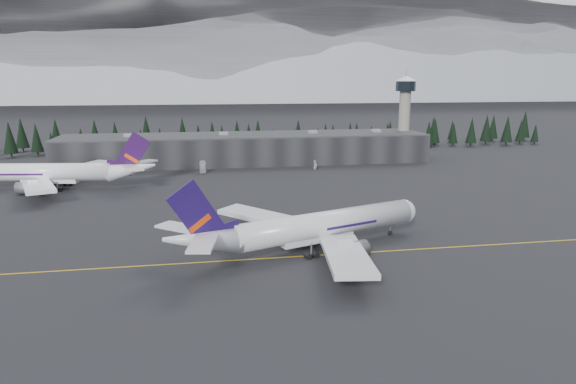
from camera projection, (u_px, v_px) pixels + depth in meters
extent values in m
plane|color=black|center=(305.00, 253.00, 109.23)|extent=(1400.00, 1400.00, 0.00)
cube|color=gold|center=(307.00, 256.00, 107.30)|extent=(400.00, 0.40, 0.02)
cube|color=black|center=(246.00, 149.00, 228.15)|extent=(160.00, 30.00, 12.00)
cube|color=#333335|center=(246.00, 135.00, 226.81)|extent=(160.00, 30.00, 0.60)
cylinder|color=gray|center=(404.00, 123.00, 241.83)|extent=(5.20, 5.20, 32.00)
cylinder|color=black|center=(406.00, 86.00, 238.14)|extent=(9.20, 9.20, 4.50)
cone|color=silver|center=(406.00, 79.00, 237.41)|extent=(10.00, 10.00, 2.00)
cube|color=black|center=(239.00, 137.00, 263.41)|extent=(360.00, 20.00, 15.00)
cylinder|color=silver|center=(327.00, 224.00, 111.92)|extent=(43.49, 20.36, 5.76)
sphere|color=silver|center=(403.00, 211.00, 122.68)|extent=(5.76, 5.76, 5.76)
cone|color=silver|center=(202.00, 240.00, 97.70)|extent=(17.12, 10.87, 8.34)
cube|color=silver|center=(272.00, 219.00, 122.03)|extent=(25.07, 23.75, 2.46)
cylinder|color=gray|center=(304.00, 227.00, 120.72)|extent=(7.10, 5.54, 3.65)
cube|color=silver|center=(346.00, 255.00, 96.85)|extent=(11.44, 27.71, 2.46)
cylinder|color=gray|center=(353.00, 250.00, 104.47)|extent=(7.10, 5.54, 3.65)
cube|color=#1E0F47|center=(198.00, 216.00, 96.42)|extent=(11.60, 4.57, 14.29)
cube|color=#CF3C0C|center=(200.00, 223.00, 96.82)|extent=(4.59, 2.09, 3.52)
cube|color=silver|center=(182.00, 228.00, 101.35)|extent=(10.85, 10.11, 0.48)
cube|color=silver|center=(203.00, 243.00, 91.60)|extent=(6.12, 11.15, 0.48)
cylinder|color=black|center=(390.00, 229.00, 121.63)|extent=(0.48, 0.48, 2.88)
cylinder|color=black|center=(290.00, 240.00, 113.12)|extent=(0.48, 0.48, 2.88)
cylinder|color=black|center=(311.00, 251.00, 105.81)|extent=(0.48, 0.48, 2.88)
cylinder|color=white|center=(41.00, 172.00, 172.98)|extent=(47.27, 13.27, 6.12)
cone|color=white|center=(132.00, 169.00, 173.46)|extent=(17.86, 8.68, 8.86)
cube|color=white|center=(38.00, 186.00, 158.03)|extent=(17.07, 29.66, 2.61)
cylinder|color=gray|center=(27.00, 188.00, 163.74)|extent=(7.14, 4.85, 3.87)
cube|color=white|center=(77.00, 169.00, 188.90)|extent=(23.66, 27.74, 2.61)
cylinder|color=gray|center=(54.00, 176.00, 183.66)|extent=(7.14, 4.85, 3.87)
cube|color=#2D0E43|center=(132.00, 154.00, 172.36)|extent=(12.84, 2.49, 15.18)
cube|color=#DC490C|center=(132.00, 158.00, 172.69)|extent=(5.00, 1.33, 3.74)
cube|color=white|center=(132.00, 168.00, 167.23)|extent=(8.32, 12.11, 0.51)
cube|color=white|center=(142.00, 162.00, 179.18)|extent=(10.61, 11.61, 0.51)
cylinder|color=black|center=(57.00, 187.00, 169.53)|extent=(0.51, 0.51, 3.06)
cylinder|color=black|center=(68.00, 181.00, 178.49)|extent=(0.51, 0.51, 3.06)
imported|color=silver|center=(203.00, 172.00, 201.51)|extent=(2.93, 5.49, 1.47)
imported|color=silver|center=(315.00, 168.00, 210.74)|extent=(4.14, 1.80, 1.39)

